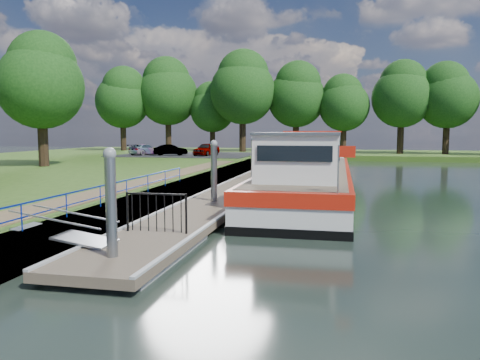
% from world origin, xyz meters
% --- Properties ---
extents(ground, '(160.00, 160.00, 0.00)m').
position_xyz_m(ground, '(0.00, 0.00, 0.00)').
color(ground, black).
rests_on(ground, ground).
extents(bank_edge, '(1.10, 90.00, 0.78)m').
position_xyz_m(bank_edge, '(-2.55, 15.00, 0.39)').
color(bank_edge, '#473D2D').
rests_on(bank_edge, ground).
extents(far_bank, '(60.00, 18.00, 0.60)m').
position_xyz_m(far_bank, '(12.00, 52.00, 0.30)').
color(far_bank, '#2D4D16').
rests_on(far_bank, ground).
extents(footpath, '(1.60, 40.00, 0.05)m').
position_xyz_m(footpath, '(-4.40, 8.00, 0.80)').
color(footpath, brown).
rests_on(footpath, riverbank).
extents(carpark, '(14.00, 12.00, 0.06)m').
position_xyz_m(carpark, '(-11.00, 38.00, 0.81)').
color(carpark, black).
rests_on(carpark, riverbank).
extents(blue_fence, '(0.04, 18.04, 0.72)m').
position_xyz_m(blue_fence, '(-2.75, 3.00, 1.31)').
color(blue_fence, '#0C2DBF').
rests_on(blue_fence, riverbank).
extents(pontoon, '(2.50, 30.00, 0.56)m').
position_xyz_m(pontoon, '(0.00, 13.00, 0.18)').
color(pontoon, brown).
rests_on(pontoon, ground).
extents(mooring_piles, '(0.30, 27.30, 3.55)m').
position_xyz_m(mooring_piles, '(0.00, 13.00, 1.28)').
color(mooring_piles, gray).
rests_on(mooring_piles, ground).
extents(gangway, '(2.58, 1.00, 0.92)m').
position_xyz_m(gangway, '(-1.85, 0.50, 0.63)').
color(gangway, '#A5A8AD').
rests_on(gangway, ground).
extents(gate_panel, '(1.85, 0.05, 1.15)m').
position_xyz_m(gate_panel, '(-0.00, 2.20, 1.15)').
color(gate_panel, black).
rests_on(gate_panel, ground).
extents(barge, '(4.36, 21.15, 4.78)m').
position_xyz_m(barge, '(3.60, 14.31, 1.09)').
color(barge, black).
rests_on(barge, ground).
extents(horizon_trees, '(54.38, 10.03, 12.87)m').
position_xyz_m(horizon_trees, '(-1.61, 48.68, 7.95)').
color(horizon_trees, '#332316').
rests_on(horizon_trees, ground).
extents(bank_tree_a, '(6.12, 6.12, 9.72)m').
position_xyz_m(bank_tree_a, '(-15.99, 20.08, 7.02)').
color(bank_tree_a, '#332316').
rests_on(bank_tree_a, riverbank).
extents(car_a, '(2.18, 4.04, 1.31)m').
position_xyz_m(car_a, '(-8.31, 35.96, 1.49)').
color(car_a, '#999999').
rests_on(car_a, carpark).
extents(car_b, '(3.59, 1.88, 1.13)m').
position_xyz_m(car_b, '(-11.99, 35.41, 1.40)').
color(car_b, '#999999').
rests_on(car_b, carpark).
extents(car_c, '(2.72, 4.25, 1.15)m').
position_xyz_m(car_c, '(-15.15, 36.11, 1.41)').
color(car_c, '#999999').
rests_on(car_c, carpark).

